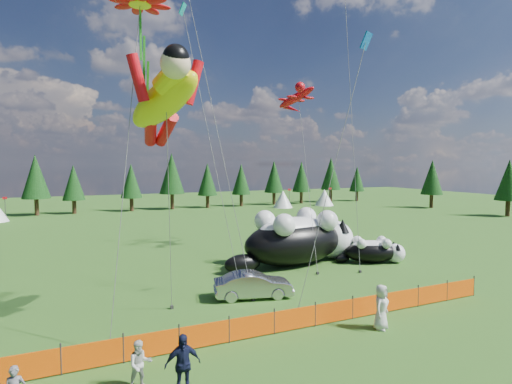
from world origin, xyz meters
TOP-DOWN VIEW (x-y plane):
  - ground at (0.00, 0.00)m, footprint 160.00×160.00m
  - safety_fence at (0.00, -3.00)m, footprint 22.06×0.06m
  - tree_line at (0.00, 45.00)m, footprint 90.00×4.00m
  - festival_tents at (11.00, 40.00)m, footprint 50.00×3.20m
  - cat_large at (5.96, 6.86)m, footprint 10.67×4.83m
  - cat_small at (11.01, 4.99)m, footprint 4.85×3.15m
  - car at (0.02, 1.54)m, footprint 4.38×2.38m
  - spectator_b at (-6.68, -4.88)m, footprint 0.77×0.48m
  - spectator_c at (-5.53, -5.77)m, footprint 1.13×0.59m
  - spectator_e at (3.43, -4.39)m, footprint 1.13×1.00m
  - superhero_kite at (-4.83, 0.11)m, footprint 6.23×6.37m
  - gecko_kite at (8.31, 11.70)m, footprint 5.07×10.75m
  - flower_kite at (-5.73, 0.28)m, footprint 3.36×3.87m
  - diamond_kite_c at (4.62, -1.45)m, footprint 4.92×1.12m
  - diamond_kite_d at (-1.22, 10.70)m, footprint 2.26×6.57m

SIDE VIEW (x-z plane):
  - ground at x=0.00m, z-range 0.00..0.00m
  - safety_fence at x=0.00m, z-range -0.05..1.05m
  - car at x=0.02m, z-range 0.00..1.37m
  - spectator_b at x=-6.68m, z-range 0.00..1.54m
  - cat_small at x=11.01m, z-range -0.05..1.80m
  - spectator_c at x=-5.53m, z-range 0.00..1.91m
  - spectator_e at x=3.43m, z-range 0.00..1.94m
  - festival_tents at x=11.00m, z-range 0.00..2.80m
  - cat_large at x=5.96m, z-range -0.10..3.77m
  - tree_line at x=0.00m, z-range 0.00..8.00m
  - superhero_kite at x=-4.83m, z-range 3.77..15.91m
  - gecko_kite at x=8.31m, z-range 5.13..20.02m
  - diamond_kite_c at x=4.62m, z-range 5.59..19.72m
  - flower_kite at x=-5.73m, z-range 6.65..20.67m
  - diamond_kite_d at x=-1.22m, z-range 7.62..26.79m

